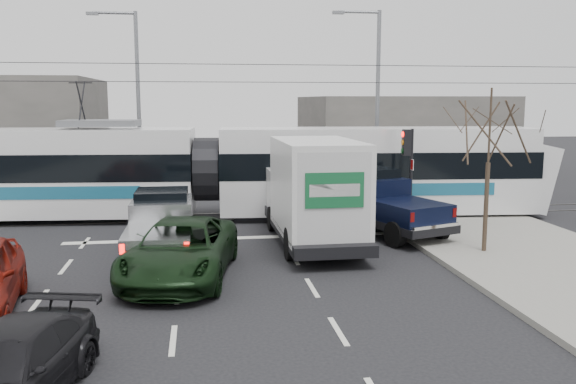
{
  "coord_description": "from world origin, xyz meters",
  "views": [
    {
      "loc": [
        -1.09,
        -14.87,
        4.79
      ],
      "look_at": [
        1.75,
        4.65,
        1.8
      ],
      "focal_mm": 38.0,
      "sensor_mm": 36.0,
      "label": 1
    }
  ],
  "objects": [
    {
      "name": "ground",
      "position": [
        0.0,
        0.0,
        0.0
      ],
      "size": [
        120.0,
        120.0,
        0.0
      ],
      "primitive_type": "plane",
      "color": "black",
      "rests_on": "ground"
    },
    {
      "name": "sidewalk_right",
      "position": [
        9.0,
        0.0,
        0.07
      ],
      "size": [
        6.0,
        60.0,
        0.15
      ],
      "primitive_type": "cube",
      "color": "gray",
      "rests_on": "ground"
    },
    {
      "name": "rails",
      "position": [
        0.0,
        10.0,
        0.01
      ],
      "size": [
        60.0,
        1.6,
        0.03
      ],
      "primitive_type": "cube",
      "color": "#33302D",
      "rests_on": "ground"
    },
    {
      "name": "building_right",
      "position": [
        12.0,
        24.0,
        2.5
      ],
      "size": [
        12.0,
        10.0,
        5.0
      ],
      "primitive_type": "cube",
      "color": "slate",
      "rests_on": "ground"
    },
    {
      "name": "bare_tree",
      "position": [
        7.6,
        2.5,
        3.79
      ],
      "size": [
        2.4,
        2.4,
        5.0
      ],
      "color": "#47382B",
      "rests_on": "ground"
    },
    {
      "name": "traffic_signal",
      "position": [
        6.47,
        6.5,
        2.74
      ],
      "size": [
        0.44,
        0.44,
        3.6
      ],
      "color": "black",
      "rests_on": "ground"
    },
    {
      "name": "street_lamp_near",
      "position": [
        7.31,
        14.0,
        5.11
      ],
      "size": [
        2.38,
        0.25,
        9.0
      ],
      "color": "slate",
      "rests_on": "ground"
    },
    {
      "name": "street_lamp_far",
      "position": [
        -4.19,
        16.0,
        5.11
      ],
      "size": [
        2.38,
        0.25,
        9.0
      ],
      "color": "slate",
      "rests_on": "ground"
    },
    {
      "name": "catenary",
      "position": [
        0.0,
        10.0,
        3.88
      ],
      "size": [
        60.0,
        0.2,
        7.0
      ],
      "color": "black",
      "rests_on": "ground"
    },
    {
      "name": "tram",
      "position": [
        -0.86,
        9.82,
        1.93
      ],
      "size": [
        26.82,
        4.79,
        5.45
      ],
      "rotation": [
        0.0,
        0.0,
        -0.08
      ],
      "color": "silver",
      "rests_on": "ground"
    },
    {
      "name": "silver_pickup",
      "position": [
        -2.29,
        3.73,
        0.99
      ],
      "size": [
        1.99,
        5.49,
        1.99
      ],
      "rotation": [
        0.0,
        0.0,
        -0.0
      ],
      "color": "black",
      "rests_on": "ground"
    },
    {
      "name": "box_truck",
      "position": [
        2.61,
        4.67,
        1.74
      ],
      "size": [
        2.49,
        7.07,
        3.53
      ],
      "rotation": [
        0.0,
        0.0,
        0.01
      ],
      "color": "black",
      "rests_on": "ground"
    },
    {
      "name": "navy_pickup",
      "position": [
        5.36,
        6.16,
        1.13
      ],
      "size": [
        3.69,
        5.79,
        2.29
      ],
      "rotation": [
        0.0,
        0.0,
        0.34
      ],
      "color": "black",
      "rests_on": "ground"
    },
    {
      "name": "green_car",
      "position": [
        -1.65,
        1.39,
        0.78
      ],
      "size": [
        3.49,
        5.97,
        1.56
      ],
      "primitive_type": "imported",
      "rotation": [
        0.0,
        0.0,
        -0.17
      ],
      "color": "black",
      "rests_on": "ground"
    },
    {
      "name": "dark_car",
      "position": [
        -4.15,
        -5.35,
        0.62
      ],
      "size": [
        2.65,
        4.53,
        1.23
      ],
      "primitive_type": "imported",
      "rotation": [
        0.0,
        0.0,
        -0.23
      ],
      "color": "black",
      "rests_on": "ground"
    }
  ]
}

